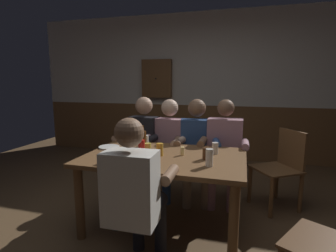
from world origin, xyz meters
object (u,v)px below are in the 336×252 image
bottle_1 (143,139)px  bottle_0 (142,149)px  person_4 (135,192)px  plate_0 (109,147)px  person_1 (167,143)px  person_2 (196,145)px  pint_glass_4 (160,150)px  table_candle (182,151)px  condiment_caddy (109,161)px  pint_glass_5 (145,141)px  pint_glass_1 (209,158)px  pint_glass_2 (206,153)px  pint_glass_3 (148,150)px  dining_table (164,166)px  chair_empty_near_right (282,166)px  person_3 (224,146)px  person_0 (142,141)px  wall_dart_cabinet (157,79)px  pint_glass_0 (215,148)px

bottle_1 → bottle_0: bearing=-70.3°
person_4 → bottle_1: (-0.29, 0.88, 0.17)m
person_4 → plate_0: 1.06m
person_1 → person_2: (0.36, -0.00, 0.00)m
person_2 → pint_glass_4: 0.78m
table_candle → condiment_caddy: bearing=-141.5°
condiment_caddy → pint_glass_5: 0.67m
plate_0 → pint_glass_1: size_ratio=1.48×
person_4 → bottle_1: person_4 is taller
condiment_caddy → plate_0: size_ratio=0.64×
table_candle → plate_0: (-0.81, 0.07, -0.03)m
condiment_caddy → pint_glass_2: (0.78, 0.36, 0.03)m
person_4 → condiment_caddy: (-0.38, 0.33, 0.10)m
bottle_0 → pint_glass_3: size_ratio=2.02×
pint_glass_2 → person_1: bearing=128.0°
pint_glass_5 → plate_0: bearing=-154.7°
dining_table → table_candle: table_candle is taller
chair_empty_near_right → table_candle: (-0.99, -0.71, 0.29)m
pint_glass_2 → person_2: bearing=106.3°
person_1 → pint_glass_3: person_1 is taller
chair_empty_near_right → dining_table: bearing=90.0°
chair_empty_near_right → pint_glass_4: (-1.19, -0.78, 0.31)m
pint_glass_2 → pint_glass_3: bearing=-174.2°
chair_empty_near_right → bottle_0: 1.66m
pint_glass_2 → person_3: bearing=81.9°
person_0 → person_1: size_ratio=1.02×
condiment_caddy → wall_dart_cabinet: 2.96m
plate_0 → pint_glass_2: 1.06m
person_0 → pint_glass_1: (0.97, -0.93, 0.12)m
person_1 → person_2: bearing=-172.3°
bottle_1 → pint_glass_1: (0.74, -0.39, -0.03)m
plate_0 → person_0: bearing=77.4°
pint_glass_0 → person_2: bearing=117.2°
person_3 → pint_glass_0: bearing=83.9°
chair_empty_near_right → bottle_1: (-1.44, -0.58, 0.35)m
person_1 → plate_0: bearing=60.5°
bottle_0 → pint_glass_2: bearing=20.2°
dining_table → pint_glass_5: (-0.31, 0.28, 0.16)m
person_2 → pint_glass_2: size_ratio=10.97×
chair_empty_near_right → pint_glass_4: bearing=89.9°
table_candle → pint_glass_0: 0.33m
condiment_caddy → bottle_0: bottle_0 is taller
bottle_1 → person_3: bearing=34.9°
pint_glass_3 → table_candle: bearing=22.7°
bottle_1 → pint_glass_0: bottle_1 is taller
person_4 → wall_dart_cabinet: size_ratio=1.70×
person_4 → pint_glass_0: size_ratio=10.71×
table_candle → pint_glass_4: 0.22m
condiment_caddy → person_3: bearing=51.3°
person_3 → plate_0: bearing=27.2°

